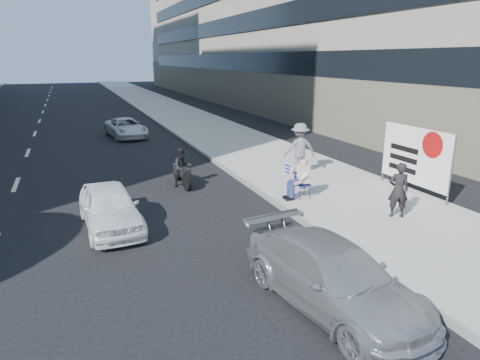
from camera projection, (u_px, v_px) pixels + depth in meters
name	position (u px, v px, depth m)	size (l,w,h in m)	color
ground	(265.00, 239.00, 11.10)	(160.00, 160.00, 0.00)	black
near_sidewalk	(197.00, 123.00, 30.37)	(5.00, 120.00, 0.15)	#9D9A93
near_building	(285.00, 2.00, 42.99)	(14.00, 70.00, 20.00)	gray
seated_protester	(299.00, 176.00, 13.74)	(0.83, 1.11, 1.31)	#131557
jogger	(300.00, 149.00, 16.65)	(1.28, 0.74, 1.99)	slate
pedestrian_woman	(398.00, 190.00, 12.08)	(0.58, 0.38, 1.60)	black
protest_banner	(415.00, 156.00, 14.23)	(0.08, 3.06, 2.20)	#4C4C4C
parked_sedan	(333.00, 276.00, 7.97)	(1.73, 4.25, 1.23)	#A1A3A7
white_sedan_near	(110.00, 207.00, 11.71)	(1.43, 3.56, 1.21)	white
white_sedan_far	(126.00, 128.00, 25.36)	(1.85, 4.02, 1.12)	silver
motorcycle	(182.00, 169.00, 15.61)	(0.75, 2.05, 1.42)	black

